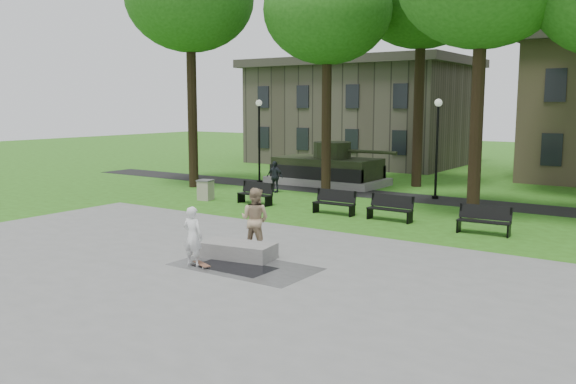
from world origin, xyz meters
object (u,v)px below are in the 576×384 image
Objects in this scene: skateboarder at (193,236)px; park_bench_0 at (256,193)px; trash_bin at (206,190)px; friend_watching at (255,219)px; concrete_block at (237,250)px.

skateboarder is 10.76m from park_bench_0.
skateboarder is at bearing -49.65° from trash_bin.
friend_watching reaches higher than park_bench_0.
skateboarder is 0.91× the size of park_bench_0.
friend_watching is at bearing 97.44° from concrete_block.
park_bench_0 is at bearing -66.91° from skateboarder.
friend_watching reaches higher than concrete_block.
concrete_block is 1.13× the size of friend_watching.
park_bench_0 is 2.71m from trash_bin.
concrete_block is 1.28m from friend_watching.
friend_watching is at bearing -102.31° from skateboarder.
park_bench_0 reaches higher than concrete_block.
skateboarder reaches higher than concrete_block.
friend_watching reaches higher than skateboarder.
skateboarder is at bearing -55.98° from park_bench_0.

